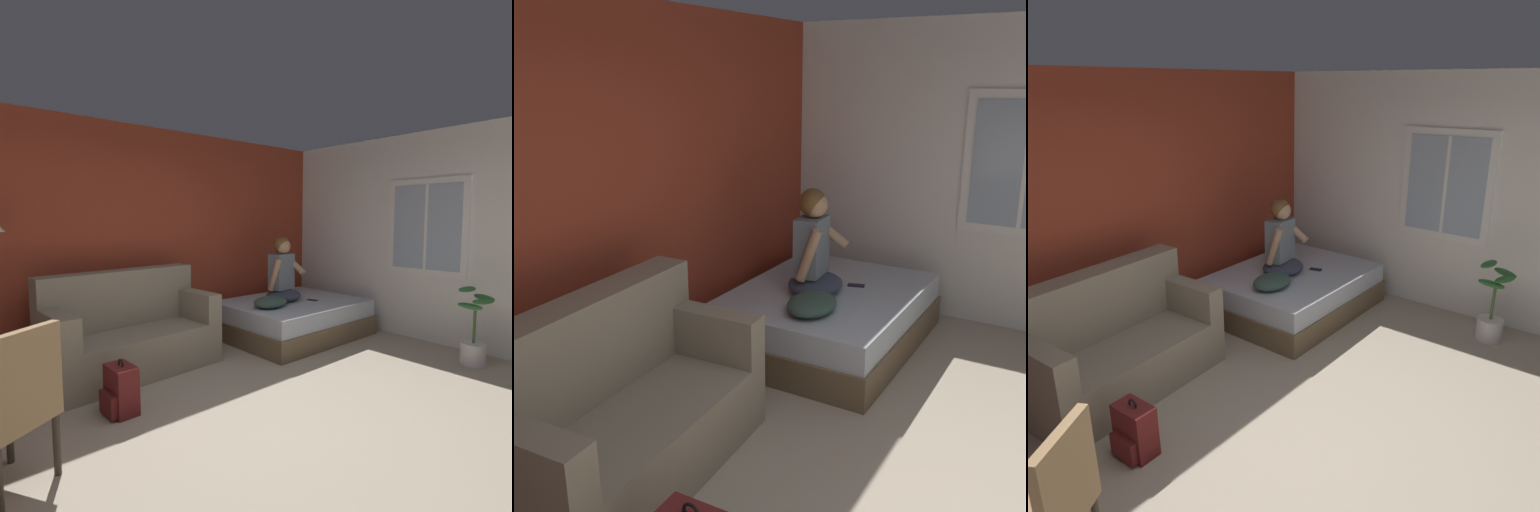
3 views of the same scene
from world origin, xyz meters
TOP-DOWN VIEW (x-y plane):
  - ground_plane at (0.00, 0.00)m, footprint 40.00×40.00m
  - wall_back_accent at (0.00, 2.62)m, footprint 11.18×0.16m
  - wall_side_with_window at (3.17, 0.01)m, footprint 0.19×6.48m
  - bed at (1.97, 1.69)m, footprint 1.85×1.44m
  - couch at (-0.22, 1.94)m, footprint 1.75×0.92m
  - side_chair at (-1.54, 0.59)m, footprint 0.63×0.63m
  - person_seated at (1.85, 1.77)m, footprint 0.56×0.49m
  - backpack at (-0.69, 1.09)m, footprint 0.24×0.31m
  - throw_pillow at (1.45, 1.58)m, footprint 0.50×0.39m
  - cell_phone at (2.19, 1.52)m, footprint 0.10×0.16m
  - potted_plant at (2.66, -0.38)m, footprint 0.39×0.37m

SIDE VIEW (x-z plane):
  - ground_plane at x=0.00m, z-range 0.00..0.00m
  - backpack at x=-0.69m, z-range -0.04..0.42m
  - bed at x=1.97m, z-range 0.00..0.48m
  - potted_plant at x=2.66m, z-range -0.12..0.73m
  - couch at x=-0.22m, z-range -0.13..0.91m
  - cell_phone at x=2.19m, z-range 0.48..0.49m
  - side_chair at x=-1.54m, z-range 0.04..1.02m
  - throw_pillow at x=1.45m, z-range 0.48..0.62m
  - person_seated at x=1.85m, z-range 0.40..1.27m
  - wall_back_accent at x=0.00m, z-range 0.00..2.70m
  - wall_side_with_window at x=3.17m, z-range 0.00..2.70m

